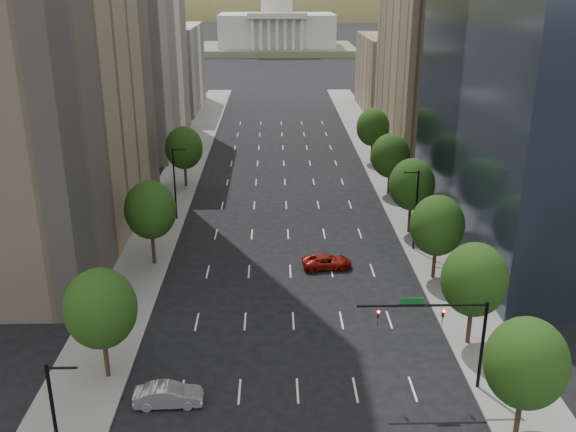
{
  "coord_description": "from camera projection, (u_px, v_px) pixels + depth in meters",
  "views": [
    {
      "loc": [
        -1.57,
        -8.8,
        27.91
      ],
      "look_at": [
        -0.36,
        44.51,
        8.0
      ],
      "focal_mm": 40.08,
      "sensor_mm": 36.0,
      "label": 1
    }
  ],
  "objects": [
    {
      "name": "tree_right_0",
      "position": [
        526.0,
        363.0,
        39.87
      ],
      "size": [
        5.2,
        5.2,
        8.39
      ],
      "color": "#382316",
      "rests_on": "ground"
    },
    {
      "name": "parking_tan_right",
      "position": [
        432.0,
        59.0,
        106.99
      ],
      "size": [
        14.0,
        30.0,
        30.0
      ],
      "primitive_type": "cube",
      "color": "#8C7759",
      "rests_on": "ground"
    },
    {
      "name": "streetlight_rn",
      "position": [
        416.0,
        208.0,
        68.14
      ],
      "size": [
        1.7,
        0.2,
        9.0
      ],
      "color": "black",
      "rests_on": "ground"
    },
    {
      "name": "sidewalk_right",
      "position": [
        421.0,
        232.0,
        74.54
      ],
      "size": [
        6.0,
        200.0,
        0.15
      ],
      "primitive_type": "cube",
      "color": "slate",
      "rests_on": "ground"
    },
    {
      "name": "tree_right_4",
      "position": [
        390.0,
        156.0,
        85.74
      ],
      "size": [
        5.2,
        5.2,
        8.46
      ],
      "color": "#382316",
      "rests_on": "ground"
    },
    {
      "name": "tree_right_1",
      "position": [
        474.0,
        280.0,
        50.05
      ],
      "size": [
        5.2,
        5.2,
        8.75
      ],
      "color": "#382316",
      "rests_on": "ground"
    },
    {
      "name": "traffic_signal",
      "position": [
        449.0,
        326.0,
        44.55
      ],
      "size": [
        9.12,
        0.4,
        7.38
      ],
      "color": "black",
      "rests_on": "ground"
    },
    {
      "name": "streetlight_ls",
      "position": [
        57.0,
        430.0,
        34.79
      ],
      "size": [
        1.7,
        0.2,
        9.0
      ],
      "color": "black",
      "rests_on": "ground"
    },
    {
      "name": "capitol",
      "position": [
        277.0,
        30.0,
        248.91
      ],
      "size": [
        60.0,
        40.0,
        35.2
      ],
      "color": "#596647",
      "rests_on": "ground"
    },
    {
      "name": "filler_right",
      "position": [
        395.0,
        74.0,
        140.34
      ],
      "size": [
        14.0,
        26.0,
        16.0
      ],
      "primitive_type": "cube",
      "color": "#8C7759",
      "rests_on": "ground"
    },
    {
      "name": "car_red_far",
      "position": [
        327.0,
        262.0,
        65.33
      ],
      "size": [
        5.24,
        2.8,
        1.4
      ],
      "primitive_type": "imported",
      "rotation": [
        0.0,
        0.0,
        1.67
      ],
      "color": "maroon",
      "rests_on": "ground"
    },
    {
      "name": "tree_right_5",
      "position": [
        373.0,
        127.0,
        100.62
      ],
      "size": [
        5.2,
        5.2,
        8.75
      ],
      "color": "#382316",
      "rests_on": "ground"
    },
    {
      "name": "foothills",
      "position": [
        312.0,
        52.0,
        593.37
      ],
      "size": [
        720.0,
        413.0,
        263.0
      ],
      "color": "olive",
      "rests_on": "ground"
    },
    {
      "name": "filler_left",
      "position": [
        167.0,
        68.0,
        141.73
      ],
      "size": [
        14.0,
        26.0,
        18.0
      ],
      "primitive_type": "cube",
      "color": "beige",
      "rests_on": "ground"
    },
    {
      "name": "tree_left_1",
      "position": [
        150.0,
        210.0,
        64.36
      ],
      "size": [
        5.2,
        5.2,
        8.97
      ],
      "color": "#382316",
      "rests_on": "ground"
    },
    {
      "name": "sidewalk_left",
      "position": [
        153.0,
        234.0,
        73.88
      ],
      "size": [
        6.0,
        200.0,
        0.15
      ],
      "primitive_type": "cube",
      "color": "slate",
      "rests_on": "ground"
    },
    {
      "name": "tree_left_0",
      "position": [
        101.0,
        309.0,
        45.7
      ],
      "size": [
        5.2,
        5.2,
        8.75
      ],
      "color": "#382316",
      "rests_on": "ground"
    },
    {
      "name": "midrise_cream_left",
      "position": [
        134.0,
        43.0,
        107.85
      ],
      "size": [
        14.0,
        30.0,
        35.0
      ],
      "primitive_type": "cube",
      "color": "beige",
      "rests_on": "ground"
    },
    {
      "name": "tree_right_3",
      "position": [
        412.0,
        185.0,
        72.47
      ],
      "size": [
        5.2,
        5.2,
        8.89
      ],
      "color": "#382316",
      "rests_on": "ground"
    },
    {
      "name": "streetlight_ln",
      "position": [
        175.0,
        182.0,
        76.94
      ],
      "size": [
        1.7,
        0.2,
        9.0
      ],
      "color": "black",
      "rests_on": "ground"
    },
    {
      "name": "car_silver",
      "position": [
        168.0,
        395.0,
        44.38
      ],
      "size": [
        4.81,
        1.88,
        1.56
      ],
      "primitive_type": "imported",
      "rotation": [
        0.0,
        0.0,
        1.62
      ],
      "color": "#949499",
      "rests_on": "ground"
    },
    {
      "name": "tree_left_2",
      "position": [
        184.0,
        148.0,
        88.81
      ],
      "size": [
        5.2,
        5.2,
        8.68
      ],
      "color": "#382316",
      "rests_on": "ground"
    },
    {
      "name": "tree_right_2",
      "position": [
        437.0,
        226.0,
        61.34
      ],
      "size": [
        5.2,
        5.2,
        8.61
      ],
      "color": "#382316",
      "rests_on": "ground"
    }
  ]
}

